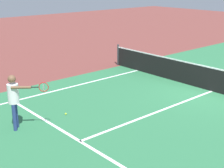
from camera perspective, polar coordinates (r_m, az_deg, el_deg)
ground_plane at (r=13.61m, az=16.83°, el=-1.20°), size 60.00×60.00×0.00m
court_surface_inbounds at (r=13.61m, az=16.83°, el=-1.20°), size 10.62×24.40×0.00m
line_sideline_left at (r=12.68m, az=-14.82°, el=-2.40°), size 0.10×11.89×0.01m
line_service_near at (r=9.19m, az=-5.55°, el=-9.81°), size 8.22×0.10×0.01m
line_center_service at (r=11.16m, az=7.92°, el=-4.75°), size 0.10×6.40×0.01m
net at (r=13.47m, az=17.01°, el=0.78°), size 11.12×0.09×1.07m
player_near at (r=9.88m, az=-16.51°, el=-2.01°), size 0.96×0.89×1.65m
tennis_ball_mid_court at (r=10.92m, az=-7.99°, el=-5.12°), size 0.07×0.07×0.07m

